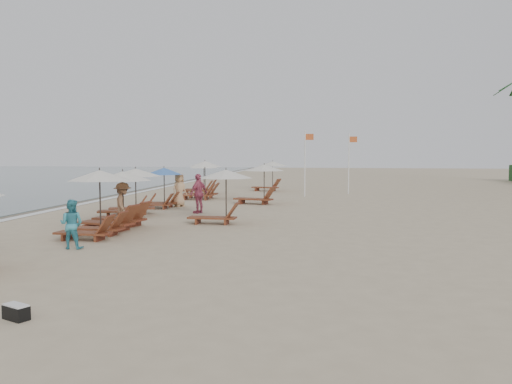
# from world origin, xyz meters

# --- Properties ---
(ground) EXTENTS (160.00, 160.00, 0.00)m
(ground) POSITION_xyz_m (0.00, 0.00, 0.00)
(ground) COLOR tan
(ground) RESTS_ON ground
(wet_sand_band) EXTENTS (3.20, 140.00, 0.01)m
(wet_sand_band) POSITION_xyz_m (-12.50, 10.00, 0.00)
(wet_sand_band) COLOR #6B5E4C
(wet_sand_band) RESTS_ON ground
(foam_line) EXTENTS (0.50, 140.00, 0.02)m
(foam_line) POSITION_xyz_m (-11.20, 10.00, 0.01)
(foam_line) COLOR white
(foam_line) RESTS_ON ground
(lounger_station_1) EXTENTS (2.50, 2.18, 2.34)m
(lounger_station_1) POSITION_xyz_m (-5.22, 1.01, 1.16)
(lounger_station_1) COLOR brown
(lounger_station_1) RESTS_ON ground
(lounger_station_2) EXTENTS (2.78, 2.50, 2.21)m
(lounger_station_2) POSITION_xyz_m (-5.42, 3.28, 1.02)
(lounger_station_2) COLOR brown
(lounger_station_2) RESTS_ON ground
(lounger_station_3) EXTENTS (2.84, 2.64, 2.19)m
(lounger_station_3) POSITION_xyz_m (-6.43, 7.20, 1.06)
(lounger_station_3) COLOR brown
(lounger_station_3) RESTS_ON ground
(lounger_station_4) EXTENTS (2.33, 2.03, 2.12)m
(lounger_station_4) POSITION_xyz_m (-6.13, 10.57, 1.08)
(lounger_station_4) COLOR brown
(lounger_station_4) RESTS_ON ground
(lounger_station_5) EXTENTS (2.65, 2.10, 2.37)m
(lounger_station_5) POSITION_xyz_m (-5.40, 16.03, 1.03)
(lounger_station_5) COLOR brown
(lounger_station_5) RESTS_ON ground
(lounger_station_6) EXTENTS (2.60, 2.11, 2.17)m
(lounger_station_6) POSITION_xyz_m (-6.42, 19.77, 0.95)
(lounger_station_6) COLOR brown
(lounger_station_6) RESTS_ON ground
(inland_station_0) EXTENTS (2.69, 2.24, 2.22)m
(inland_station_0) POSITION_xyz_m (-1.74, 5.25, 1.37)
(inland_station_0) COLOR brown
(inland_station_0) RESTS_ON ground
(inland_station_1) EXTENTS (2.91, 2.25, 2.22)m
(inland_station_1) POSITION_xyz_m (-1.35, 13.55, 1.27)
(inland_station_1) COLOR brown
(inland_station_1) RESTS_ON ground
(inland_station_2) EXTENTS (2.78, 2.24, 2.22)m
(inland_station_2) POSITION_xyz_m (-1.99, 23.38, 1.34)
(inland_station_2) COLOR brown
(inland_station_2) RESTS_ON ground
(beachgoer_mid_a) EXTENTS (0.75, 0.59, 1.52)m
(beachgoer_mid_a) POSITION_xyz_m (-5.02, -0.96, 0.76)
(beachgoer_mid_a) COLOR teal
(beachgoer_mid_a) RESTS_ON ground
(beachgoer_mid_b) EXTENTS (1.11, 1.33, 1.79)m
(beachgoer_mid_b) POSITION_xyz_m (-5.19, 3.38, 0.90)
(beachgoer_mid_b) COLOR #9A6F4E
(beachgoer_mid_b) RESTS_ON ground
(beachgoer_far_a) EXTENTS (0.93, 1.20, 1.90)m
(beachgoer_far_a) POSITION_xyz_m (-3.55, 8.64, 0.95)
(beachgoer_far_a) COLOR #B04662
(beachgoer_far_a) RESTS_ON ground
(beachgoer_far_b) EXTENTS (0.98, 1.06, 1.82)m
(beachgoer_far_b) POSITION_xyz_m (-5.40, 11.51, 0.91)
(beachgoer_far_b) COLOR tan
(beachgoer_far_b) RESTS_ON ground
(duffel_bag) EXTENTS (0.55, 0.43, 0.28)m
(duffel_bag) POSITION_xyz_m (-2.62, -7.50, 0.14)
(duffel_bag) COLOR black
(duffel_bag) RESTS_ON ground
(flag_pole_near) EXTENTS (0.59, 0.08, 4.32)m
(flag_pole_near) POSITION_xyz_m (0.99, 18.71, 2.40)
(flag_pole_near) COLOR silver
(flag_pole_near) RESTS_ON ground
(flag_pole_far) EXTENTS (0.60, 0.08, 4.21)m
(flag_pole_far) POSITION_xyz_m (3.88, 21.50, 2.34)
(flag_pole_far) COLOR silver
(flag_pole_far) RESTS_ON ground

